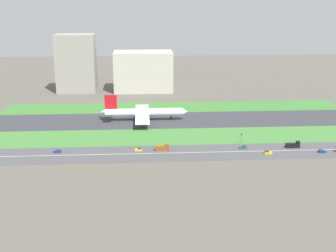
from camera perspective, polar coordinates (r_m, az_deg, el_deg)
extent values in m
plane|color=#5B564C|center=(322.74, 1.35, 0.81)|extent=(800.00, 800.00, 0.00)
cube|color=#38383D|center=(322.73, 1.35, 0.81)|extent=(280.00, 46.00, 0.10)
cube|color=#3D7A33|center=(362.30, 0.79, 2.53)|extent=(280.00, 36.00, 0.10)
cube|color=#427F38|center=(283.57, 2.06, -1.37)|extent=(280.00, 36.00, 0.10)
cube|color=#4C4C4F|center=(253.41, 2.77, -3.54)|extent=(280.00, 28.00, 0.10)
cube|color=silver|center=(253.39, 2.77, -3.53)|extent=(266.00, 0.50, 0.01)
cylinder|color=white|center=(319.98, -3.08, 1.82)|extent=(56.00, 6.00, 6.00)
cone|color=white|center=(321.62, 2.27, 1.90)|extent=(4.00, 5.70, 5.70)
cone|color=white|center=(320.99, -8.54, 1.85)|extent=(5.00, 5.40, 5.40)
cube|color=red|center=(318.87, -7.61, 3.13)|extent=(9.00, 0.80, 11.00)
cube|color=white|center=(320.58, -7.74, 1.90)|extent=(6.00, 16.00, 0.60)
cube|color=white|center=(334.81, -3.45, 2.25)|extent=(10.00, 26.00, 1.00)
cylinder|color=gray|center=(329.53, -3.27, 1.63)|extent=(5.00, 3.20, 3.20)
cube|color=white|center=(305.77, -3.42, 0.90)|extent=(10.00, 26.00, 1.00)
cylinder|color=gray|center=(312.14, -3.24, 0.80)|extent=(5.00, 3.20, 3.20)
cylinder|color=black|center=(321.90, 0.42, 1.08)|extent=(1.00, 1.00, 3.20)
cylinder|color=black|center=(324.52, -3.78, 1.17)|extent=(1.00, 1.00, 3.20)
cylinder|color=black|center=(317.76, -3.78, 0.85)|extent=(1.00, 1.00, 3.20)
cube|color=yellow|center=(256.45, -3.95, -3.18)|extent=(4.40, 1.80, 1.10)
cube|color=#333D4C|center=(256.11, -3.77, -2.97)|extent=(2.20, 1.66, 0.90)
cube|color=navy|center=(261.25, -14.48, -3.31)|extent=(4.40, 1.80, 1.10)
cube|color=#333D4C|center=(260.77, -14.32, -3.10)|extent=(2.20, 1.66, 0.90)
cube|color=yellow|center=(257.68, 13.13, -3.49)|extent=(4.40, 1.80, 1.10)
cube|color=#333D4C|center=(257.12, 12.97, -3.28)|extent=(2.20, 1.66, 0.90)
cube|color=brown|center=(256.43, -0.81, -2.94)|extent=(8.40, 2.50, 2.80)
cube|color=brown|center=(255.95, -0.10, -2.51)|extent=(2.00, 2.30, 1.20)
cube|color=navy|center=(268.63, 19.74, -3.22)|extent=(4.40, 1.80, 1.10)
cube|color=#333D4C|center=(268.01, 19.60, -3.03)|extent=(2.20, 1.66, 0.90)
cube|color=#19662D|center=(263.53, 9.88, -2.85)|extent=(4.40, 1.80, 1.10)
cube|color=#333D4C|center=(263.39, 10.06, -2.64)|extent=(2.20, 1.66, 0.90)
cube|color=black|center=(271.96, 16.19, -2.48)|extent=(8.40, 2.50, 2.80)
cube|color=black|center=(272.45, 16.86, -2.06)|extent=(2.00, 2.30, 1.20)
cylinder|color=#4C4C51|center=(270.32, 9.69, -1.81)|extent=(0.24, 0.24, 6.00)
cube|color=black|center=(269.25, 9.72, -1.08)|extent=(0.36, 0.36, 1.20)
sphere|color=#19D826|center=(268.97, 9.74, -1.03)|extent=(0.24, 0.24, 0.24)
cube|color=#9E998E|center=(432.49, -12.06, 8.15)|extent=(37.30, 26.87, 55.59)
cube|color=beige|center=(429.17, -3.29, 7.27)|extent=(57.09, 35.77, 38.61)
cylinder|color=silver|center=(475.34, -2.81, 6.83)|extent=(23.83, 23.83, 17.14)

